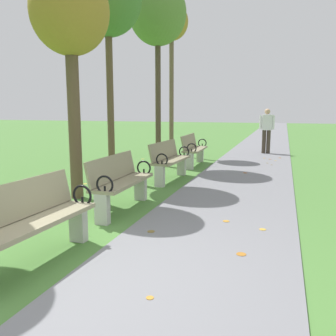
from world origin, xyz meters
The scene contains 12 objects.
ground_plane centered at (0.00, 0.00, 0.00)m, with size 80.00×80.00×0.00m, color #4C7F38.
paved_walkway centered at (1.12, 18.00, 0.01)m, with size 2.24×44.00×0.02m, color slate.
park_bench_1 centered at (-0.50, 0.11, 0.49)m, with size 0.55×1.62×0.90m.
park_bench_2 centered at (-0.50, 2.28, 0.49)m, with size 0.48×1.60×0.90m.
park_bench_3 centered at (-0.50, 4.92, 0.49)m, with size 0.54×1.62×0.90m.
park_bench_4 centered at (-0.50, 7.26, 0.49)m, with size 0.51×1.61×0.90m.
tree_2 centered at (-1.65, 2.82, 3.22)m, with size 1.37×1.37×4.07m.
tree_3 centered at (-1.83, 4.63, 3.99)m, with size 1.50×1.50×4.86m.
tree_4 centered at (-1.48, 6.95, 4.19)m, with size 1.58×1.58×5.10m.
tree_5 centered at (-1.78, 9.21, 4.37)m, with size 1.12×1.12×5.13m.
pedestrian_walking centered at (1.38, 10.73, 0.93)m, with size 0.53×0.26×1.62m.
scattered_leaves centered at (-0.19, 4.47, 0.01)m, with size 4.44×10.79×0.02m.
Camera 1 is at (1.98, -2.96, 1.65)m, focal length 38.70 mm.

